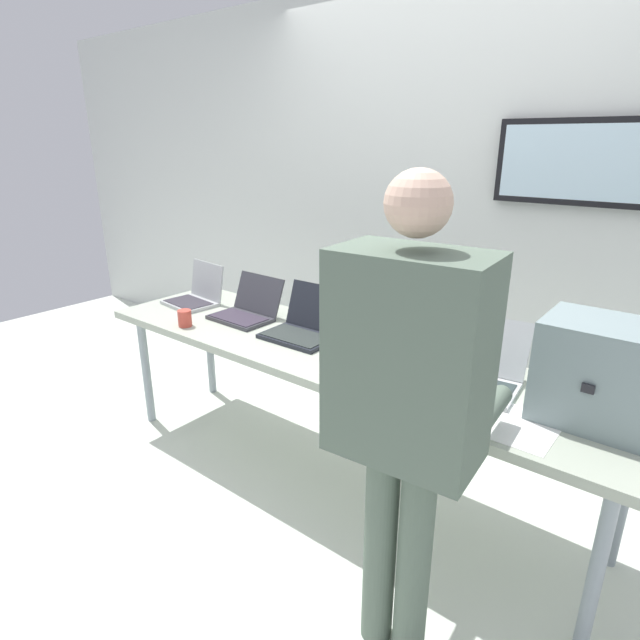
{
  "coord_description": "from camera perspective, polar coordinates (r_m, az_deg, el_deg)",
  "views": [
    {
      "loc": [
        1.37,
        -1.85,
        1.68
      ],
      "look_at": [
        -0.07,
        -0.03,
        0.87
      ],
      "focal_mm": 29.01,
      "sensor_mm": 36.0,
      "label": 1
    }
  ],
  "objects": [
    {
      "name": "back_wall",
      "position": [
        3.29,
        14.16,
        12.09
      ],
      "size": [
        8.0,
        0.11,
        2.59
      ],
      "color": "silver",
      "rests_on": "ground"
    },
    {
      "name": "ground",
      "position": [
        2.86,
        1.55,
        -17.19
      ],
      "size": [
        8.0,
        8.0,
        0.04
      ],
      "primitive_type": "cube",
      "color": "silver"
    },
    {
      "name": "laptop_station_3",
      "position": [
        2.39,
        7.07,
        -2.8
      ],
      "size": [
        0.34,
        0.31,
        0.25
      ],
      "color": "black",
      "rests_on": "workbench"
    },
    {
      "name": "paper_sheet",
      "position": [
        1.97,
        21.69,
        -11.0
      ],
      "size": [
        0.21,
        0.3,
        0.0
      ],
      "color": "white",
      "rests_on": "workbench"
    },
    {
      "name": "laptop_station_1",
      "position": [
        2.92,
        -8.06,
        1.21
      ],
      "size": [
        0.34,
        0.31,
        0.22
      ],
      "color": "#38383F",
      "rests_on": "workbench"
    },
    {
      "name": "laptop_station_2",
      "position": [
        2.63,
        -1.67,
        -0.59
      ],
      "size": [
        0.36,
        0.33,
        0.24
      ],
      "color": "#1F222B",
      "rests_on": "workbench"
    },
    {
      "name": "laptop_station_0",
      "position": [
        3.24,
        -13.49,
        2.74
      ],
      "size": [
        0.33,
        0.3,
        0.24
      ],
      "color": "#AEB2B3",
      "rests_on": "workbench"
    },
    {
      "name": "laptop_station_4",
      "position": [
        2.22,
        17.13,
        -5.37
      ],
      "size": [
        0.36,
        0.39,
        0.24
      ],
      "color": "#AFB1B4",
      "rests_on": "workbench"
    },
    {
      "name": "person",
      "position": [
        1.55,
        9.66,
        -8.0
      ],
      "size": [
        0.46,
        0.61,
        1.62
      ],
      "color": "#58695A",
      "rests_on": "ground"
    },
    {
      "name": "equipment_box",
      "position": [
        2.05,
        28.4,
        -5.09
      ],
      "size": [
        0.39,
        0.32,
        0.37
      ],
      "color": "gray",
      "rests_on": "workbench"
    },
    {
      "name": "coffee_mug",
      "position": [
        2.86,
        -14.69,
        0.19
      ],
      "size": [
        0.07,
        0.07,
        0.09
      ],
      "color": "#C84536",
      "rests_on": "workbench"
    },
    {
      "name": "workbench",
      "position": [
        2.51,
        1.69,
        -4.22
      ],
      "size": [
        2.72,
        0.7,
        0.73
      ],
      "color": "#A7B09D",
      "rests_on": "ground"
    }
  ]
}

